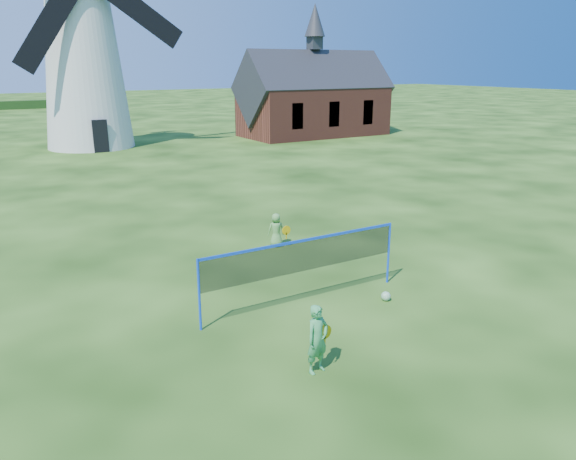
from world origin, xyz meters
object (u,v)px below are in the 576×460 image
(player_boy, at_px, (276,230))
(play_ball, at_px, (386,296))
(windmill, at_px, (83,56))
(chapel, at_px, (314,100))
(badminton_net, at_px, (304,257))
(player_girl, at_px, (318,339))

(player_boy, height_order, play_ball, player_boy)
(windmill, xyz_separation_m, chapel, (16.11, -2.23, -3.07))
(badminton_net, bearing_deg, windmill, 86.97)
(player_boy, bearing_deg, play_ball, 108.34)
(player_girl, bearing_deg, player_boy, 55.67)
(windmill, bearing_deg, play_ball, -89.53)
(badminton_net, distance_m, play_ball, 2.18)
(chapel, bearing_deg, windmill, 172.13)
(windmill, xyz_separation_m, play_ball, (0.24, -29.05, -5.65))
(player_girl, bearing_deg, play_ball, 18.94)
(windmill, height_order, badminton_net, windmill)
(windmill, bearing_deg, player_boy, -89.86)
(badminton_net, relative_size, player_girl, 3.99)
(player_boy, distance_m, play_ball, 4.78)
(badminton_net, xyz_separation_m, player_girl, (-1.34, -2.56, -0.51))
(chapel, height_order, player_girl, chapel)
(chapel, xyz_separation_m, player_girl, (-18.94, -28.54, -2.05))
(badminton_net, height_order, play_ball, badminton_net)
(chapel, distance_m, badminton_net, 31.42)
(badminton_net, bearing_deg, player_boy, 68.38)
(player_girl, bearing_deg, badminton_net, 52.04)
(chapel, relative_size, player_boy, 11.12)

